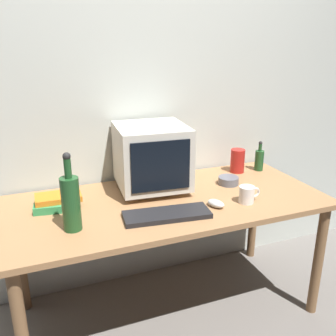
% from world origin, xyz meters
% --- Properties ---
extents(ground_plane, '(6.00, 6.00, 0.00)m').
position_xyz_m(ground_plane, '(0.00, 0.00, 0.00)').
color(ground_plane, slate).
extents(back_wall, '(4.00, 0.08, 2.50)m').
position_xyz_m(back_wall, '(0.00, 0.44, 1.25)').
color(back_wall, beige).
rests_on(back_wall, ground).
extents(desk, '(1.69, 0.77, 0.71)m').
position_xyz_m(desk, '(0.00, 0.00, 0.63)').
color(desk, '#9E7047').
rests_on(desk, ground).
extents(crt_monitor, '(0.41, 0.41, 0.37)m').
position_xyz_m(crt_monitor, '(-0.03, 0.18, 0.90)').
color(crt_monitor, beige).
rests_on(crt_monitor, desk).
extents(keyboard, '(0.43, 0.20, 0.02)m').
position_xyz_m(keyboard, '(-0.08, -0.19, 0.72)').
color(keyboard, black).
rests_on(keyboard, desk).
extents(computer_mouse, '(0.09, 0.11, 0.04)m').
position_xyz_m(computer_mouse, '(0.20, -0.17, 0.73)').
color(computer_mouse, beige).
rests_on(computer_mouse, desk).
extents(bottle_tall, '(0.08, 0.08, 0.36)m').
position_xyz_m(bottle_tall, '(-0.52, -0.15, 0.85)').
color(bottle_tall, '#1E4C23').
rests_on(bottle_tall, desk).
extents(bottle_short, '(0.06, 0.06, 0.20)m').
position_xyz_m(bottle_short, '(0.73, 0.23, 0.78)').
color(bottle_short, '#1E4C23').
rests_on(bottle_short, desk).
extents(book_stack, '(0.25, 0.20, 0.07)m').
position_xyz_m(book_stack, '(-0.56, 0.12, 0.74)').
color(book_stack, '#33894C').
rests_on(book_stack, desk).
extents(mug, '(0.12, 0.08, 0.09)m').
position_xyz_m(mug, '(0.37, -0.18, 0.76)').
color(mug, white).
rests_on(mug, desk).
extents(cd_spindle, '(0.12, 0.12, 0.04)m').
position_xyz_m(cd_spindle, '(0.42, 0.08, 0.73)').
color(cd_spindle, '#595B66').
rests_on(cd_spindle, desk).
extents(metal_canister, '(0.09, 0.09, 0.15)m').
position_xyz_m(metal_canister, '(0.58, 0.25, 0.79)').
color(metal_canister, '#A51E19').
rests_on(metal_canister, desk).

